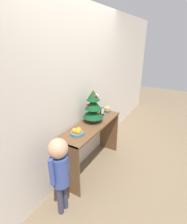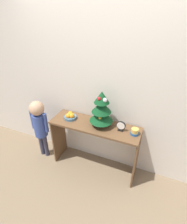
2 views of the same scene
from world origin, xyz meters
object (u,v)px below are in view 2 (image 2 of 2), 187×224
Objects in this scene: mini_tree at (101,109)px; desk_clock at (121,126)px; singing_bowl at (135,132)px; fruit_bowl at (70,116)px; child_figure at (39,122)px.

desk_clock is (0.28, -0.01, -0.18)m from mini_tree.
singing_bowl is (0.46, -0.02, -0.21)m from mini_tree.
fruit_bowl reaches higher than singing_bowl.
singing_bowl is 0.19m from desk_clock.
fruit_bowl is 1.25× the size of desk_clock.
mini_tree is 2.84× the size of fruit_bowl.
desk_clock reaches higher than fruit_bowl.
fruit_bowl is 0.54m from child_figure.
child_figure reaches higher than desk_clock.
fruit_bowl is 0.17× the size of child_figure.
desk_clock is at bearing 0.42° from fruit_bowl.
mini_tree is at bearing 2.43° from fruit_bowl.
fruit_bowl is at bearing -179.58° from desk_clock.
singing_bowl is 1.45m from child_figure.
fruit_bowl is (-0.47, -0.02, -0.21)m from mini_tree.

